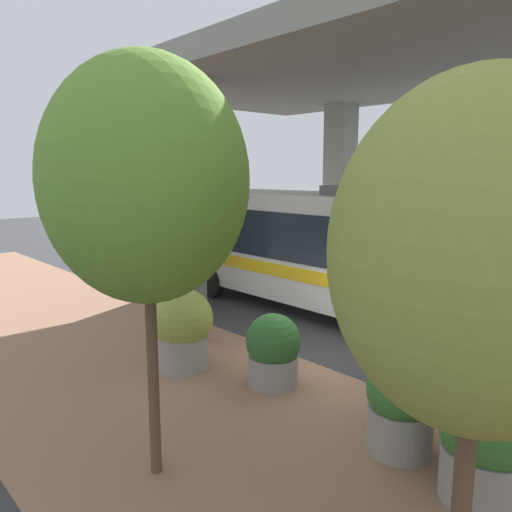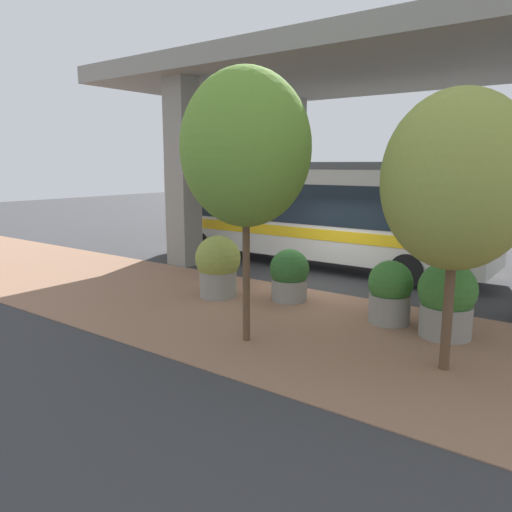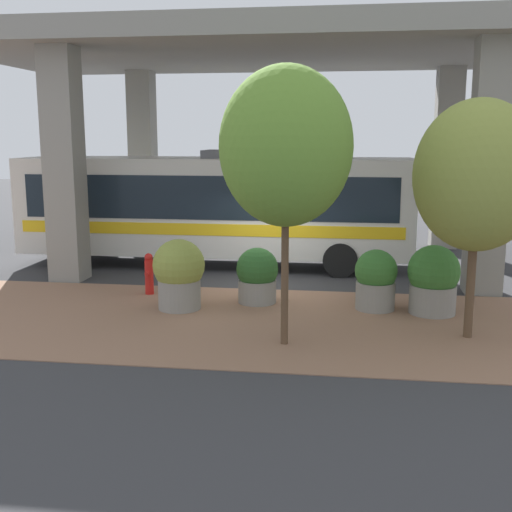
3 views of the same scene
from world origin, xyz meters
name	(u,v)px [view 1 (image 1 of 3)]	position (x,y,z in m)	size (l,w,h in m)	color
ground_plane	(320,366)	(0.00, 0.00, 0.00)	(80.00, 80.00, 0.00)	#38383A
sidewalk_strip	(201,412)	(-3.00, 0.00, 0.01)	(6.00, 40.00, 0.02)	#936B51
overpass	(437,78)	(4.00, 0.00, 6.13)	(9.40, 19.25, 6.99)	gray
bus	(343,247)	(3.10, 1.93, 1.95)	(2.77, 12.02, 3.59)	silver
fire_hydrant	(202,319)	(-0.91, 2.86, 0.55)	(0.46, 0.22, 1.08)	red
planter_front	(273,350)	(-1.35, 0.00, 0.68)	(1.02, 1.02, 1.37)	gray
planter_middle	(183,328)	(-2.18, 1.73, 0.86)	(1.22, 1.22, 1.67)	gray
planter_back	(488,439)	(-1.77, -4.10, 0.80)	(1.18, 1.18, 1.60)	gray
planter_extra	(401,404)	(-1.58, -2.82, 0.72)	(0.98, 0.98, 1.43)	gray
street_tree_near	(146,181)	(-4.41, -0.96, 3.82)	(2.49, 2.49, 5.33)	brown
street_tree_far	(480,255)	(-3.47, -4.59, 3.26)	(2.46, 2.46, 4.75)	brown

